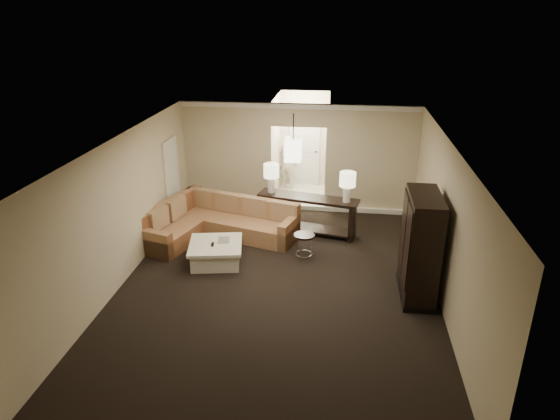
# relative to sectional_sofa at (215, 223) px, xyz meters

# --- Properties ---
(ground) EXTENTS (8.00, 8.00, 0.00)m
(ground) POSITION_rel_sectional_sofa_xyz_m (1.73, -1.99, -0.35)
(ground) COLOR black
(ground) RESTS_ON ground
(wall_back) EXTENTS (6.00, 0.04, 2.80)m
(wall_back) POSITION_rel_sectional_sofa_xyz_m (1.73, 2.01, 1.05)
(wall_back) COLOR beige
(wall_back) RESTS_ON ground
(wall_front) EXTENTS (6.00, 0.04, 2.80)m
(wall_front) POSITION_rel_sectional_sofa_xyz_m (1.73, -5.99, 1.05)
(wall_front) COLOR beige
(wall_front) RESTS_ON ground
(wall_left) EXTENTS (0.04, 8.00, 2.80)m
(wall_left) POSITION_rel_sectional_sofa_xyz_m (-1.27, -1.99, 1.05)
(wall_left) COLOR beige
(wall_left) RESTS_ON ground
(wall_right) EXTENTS (0.04, 8.00, 2.80)m
(wall_right) POSITION_rel_sectional_sofa_xyz_m (4.73, -1.99, 1.05)
(wall_right) COLOR beige
(wall_right) RESTS_ON ground
(ceiling) EXTENTS (6.00, 8.00, 0.02)m
(ceiling) POSITION_rel_sectional_sofa_xyz_m (1.73, -1.99, 2.45)
(ceiling) COLOR white
(ceiling) RESTS_ON wall_back
(crown_molding) EXTENTS (6.00, 0.10, 0.12)m
(crown_molding) POSITION_rel_sectional_sofa_xyz_m (1.73, 1.96, 2.38)
(crown_molding) COLOR white
(crown_molding) RESTS_ON wall_back
(baseboard) EXTENTS (6.00, 0.10, 0.12)m
(baseboard) POSITION_rel_sectional_sofa_xyz_m (1.73, 1.96, -0.29)
(baseboard) COLOR white
(baseboard) RESTS_ON ground
(side_door) EXTENTS (0.05, 0.90, 2.10)m
(side_door) POSITION_rel_sectional_sofa_xyz_m (-1.24, 0.81, 0.70)
(side_door) COLOR white
(side_door) RESTS_ON ground
(foyer) EXTENTS (1.44, 2.02, 2.80)m
(foyer) POSITION_rel_sectional_sofa_xyz_m (1.73, 3.35, 0.95)
(foyer) COLOR silver
(foyer) RESTS_ON ground
(sectional_sofa) EXTENTS (3.48, 2.52, 0.89)m
(sectional_sofa) POSITION_rel_sectional_sofa_xyz_m (0.00, 0.00, 0.00)
(sectional_sofa) COLOR brown
(sectional_sofa) RESTS_ON ground
(coffee_table) EXTENTS (1.26, 1.26, 0.45)m
(coffee_table) POSITION_rel_sectional_sofa_xyz_m (0.32, -1.22, -0.13)
(coffee_table) COLOR white
(coffee_table) RESTS_ON ground
(console_table) EXTENTS (2.41, 1.04, 0.91)m
(console_table) POSITION_rel_sectional_sofa_xyz_m (2.11, 0.52, 0.19)
(console_table) COLOR black
(console_table) RESTS_ON ground
(armoire) EXTENTS (0.59, 1.37, 1.97)m
(armoire) POSITION_rel_sectional_sofa_xyz_m (4.32, -1.95, 0.59)
(armoire) COLOR black
(armoire) RESTS_ON ground
(drink_table) EXTENTS (0.44, 0.44, 0.55)m
(drink_table) POSITION_rel_sectional_sofa_xyz_m (2.14, -0.79, 0.04)
(drink_table) COLOR black
(drink_table) RESTS_ON ground
(table_lamp_left) EXTENTS (0.36, 0.36, 0.70)m
(table_lamp_left) POSITION_rel_sectional_sofa_xyz_m (1.22, 0.72, 1.02)
(table_lamp_left) COLOR white
(table_lamp_left) RESTS_ON console_table
(table_lamp_right) EXTENTS (0.36, 0.36, 0.70)m
(table_lamp_right) POSITION_rel_sectional_sofa_xyz_m (2.99, 0.31, 1.02)
(table_lamp_right) COLOR white
(table_lamp_right) RESTS_ON console_table
(pendant_light) EXTENTS (0.38, 0.38, 1.09)m
(pendant_light) POSITION_rel_sectional_sofa_xyz_m (1.73, 0.71, 1.60)
(pendant_light) COLOR black
(pendant_light) RESTS_ON ceiling
(person) EXTENTS (0.72, 0.58, 1.75)m
(person) POSITION_rel_sectional_sofa_xyz_m (1.28, 3.61, 0.52)
(person) COLOR beige
(person) RESTS_ON ground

